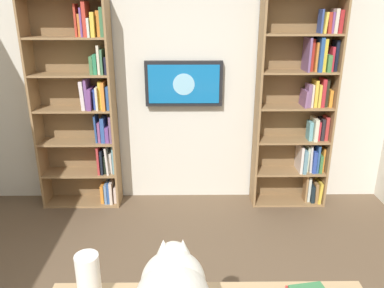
% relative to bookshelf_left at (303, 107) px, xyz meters
% --- Properties ---
extents(wall_back, '(4.52, 0.06, 2.70)m').
position_rel_bookshelf_left_xyz_m(wall_back, '(1.22, -0.17, 0.27)').
color(wall_back, silver).
rests_on(wall_back, ground).
extents(bookshelf_left, '(0.78, 0.28, 2.18)m').
position_rel_bookshelf_left_xyz_m(bookshelf_left, '(0.00, 0.00, 0.00)').
color(bookshelf_left, '#937047').
rests_on(bookshelf_left, ground).
extents(bookshelf_right, '(0.82, 0.28, 2.14)m').
position_rel_bookshelf_left_xyz_m(bookshelf_right, '(2.25, -0.00, 0.01)').
color(bookshelf_right, '#937047').
rests_on(bookshelf_right, ground).
extents(wall_mounted_tv, '(0.80, 0.07, 0.47)m').
position_rel_bookshelf_left_xyz_m(wall_mounted_tv, '(1.23, -0.09, 0.23)').
color(wall_mounted_tv, black).
extents(paper_towel_roll, '(0.11, 0.11, 0.24)m').
position_rel_bookshelf_left_xyz_m(paper_towel_roll, '(1.65, 2.35, -0.21)').
color(paper_towel_roll, white).
rests_on(paper_towel_roll, desk).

